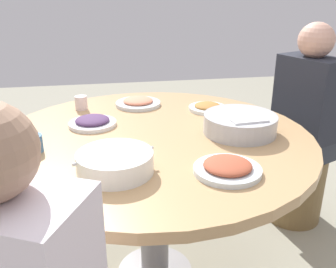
% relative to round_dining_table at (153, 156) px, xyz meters
% --- Properties ---
extents(round_dining_table, '(1.37, 1.37, 0.76)m').
position_rel_round_dining_table_xyz_m(round_dining_table, '(0.00, 0.00, 0.00)').
color(round_dining_table, '#99999E').
rests_on(round_dining_table, ground).
extents(rice_bowl, '(0.32, 0.32, 0.09)m').
position_rel_round_dining_table_xyz_m(rice_bowl, '(-0.38, 0.04, 0.15)').
color(rice_bowl, '#B2B5BA').
rests_on(rice_bowl, round_dining_table).
extents(soup_bowl, '(0.28, 0.26, 0.07)m').
position_rel_round_dining_table_xyz_m(soup_bowl, '(0.17, 0.32, 0.14)').
color(soup_bowl, white).
rests_on(soup_bowl, round_dining_table).
extents(dish_stirfry, '(0.24, 0.24, 0.05)m').
position_rel_round_dining_table_xyz_m(dish_stirfry, '(-0.21, 0.39, 0.12)').
color(dish_stirfry, silver).
rests_on(dish_stirfry, round_dining_table).
extents(dish_shrimp, '(0.24, 0.24, 0.04)m').
position_rel_round_dining_table_xyz_m(dish_shrimp, '(0.02, -0.44, 0.12)').
color(dish_shrimp, silver).
rests_on(dish_shrimp, round_dining_table).
extents(dish_tofu_braise, '(0.19, 0.19, 0.04)m').
position_rel_round_dining_table_xyz_m(dish_tofu_braise, '(-0.33, -0.29, 0.12)').
color(dish_tofu_braise, white).
rests_on(dish_tofu_braise, round_dining_table).
extents(dish_eggplant, '(0.22, 0.22, 0.04)m').
position_rel_round_dining_table_xyz_m(dish_eggplant, '(0.26, -0.16, 0.12)').
color(dish_eggplant, white).
rests_on(dish_eggplant, round_dining_table).
extents(green_bottle, '(0.07, 0.07, 0.26)m').
position_rel_round_dining_table_xyz_m(green_bottle, '(0.49, 0.34, 0.21)').
color(green_bottle, '#3A9148').
rests_on(green_bottle, round_dining_table).
extents(tea_cup_near, '(0.06, 0.06, 0.07)m').
position_rel_round_dining_table_xyz_m(tea_cup_near, '(0.31, -0.42, 0.14)').
color(tea_cup_near, silver).
rests_on(tea_cup_near, round_dining_table).
extents(tea_cup_far, '(0.08, 0.08, 0.07)m').
position_rel_round_dining_table_xyz_m(tea_cup_far, '(0.48, 0.09, 0.14)').
color(tea_cup_far, '#2E6094').
rests_on(tea_cup_far, round_dining_table).
extents(stool_for_diner_left, '(0.33, 0.33, 0.42)m').
position_rel_round_dining_table_xyz_m(stool_for_diner_left, '(-0.92, -0.36, -0.45)').
color(stool_for_diner_left, brown).
rests_on(stool_for_diner_left, ground).
extents(diner_left, '(0.43, 0.42, 0.76)m').
position_rel_round_dining_table_xyz_m(diner_left, '(-0.92, -0.36, 0.08)').
color(diner_left, '#2D333D').
rests_on(diner_left, stool_for_diner_left).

